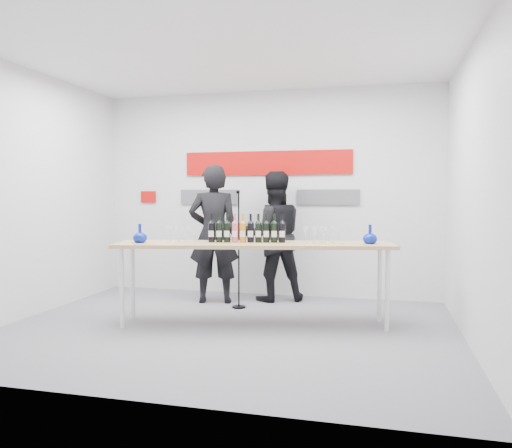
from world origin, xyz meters
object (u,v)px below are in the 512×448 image
Objects in this scene: tasting_table at (254,249)px; presenter_left at (214,234)px; mic_stand at (239,272)px; presenter_right at (273,236)px.

presenter_left is at bearing 117.85° from tasting_table.
mic_stand is at bearing 136.82° from presenter_left.
tasting_table is 0.96m from mic_stand.
presenter_left is 0.84m from presenter_right.
tasting_table is 2.07× the size of mic_stand.
presenter_right is at bearing 46.06° from mic_stand.
presenter_right is at bearing 81.17° from tasting_table.
presenter_right reaches higher than mic_stand.
presenter_left is at bearing -0.11° from presenter_right.
presenter_right is (0.77, 0.34, -0.04)m from presenter_left.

